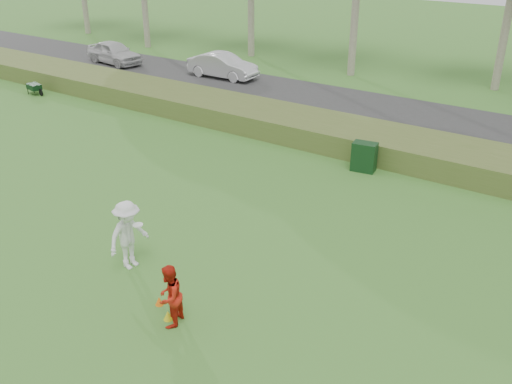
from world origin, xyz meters
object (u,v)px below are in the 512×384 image
Objects in this scene: player_red at (169,296)px; cone_yellow at (168,315)px; utility_cabinet at (364,157)px; cone_orange at (159,301)px; car_mid at (223,66)px; player_white at (128,235)px; car_left at (114,52)px.

player_red is 0.68m from cone_yellow.
utility_cabinet reaches higher than cone_yellow.
car_mid is (-11.97, 18.34, 0.65)m from cone_orange.
utility_cabinet is at bearing 165.53° from player_red.
player_red is 0.37× the size of car_mid.
car_mid is (-12.54, 18.64, 0.64)m from cone_yellow.
player_white reaches higher than player_red.
player_white is 9.87m from utility_cabinet.
player_white is 2.76m from cone_yellow.
player_red is 27.18m from car_left.
player_red is at bearing -123.11° from car_left.
player_white is 1.25× the size of player_red.
cone_yellow is 10.71m from utility_cabinet.
utility_cabinet is (-0.10, 10.78, -0.23)m from player_red.
player_white is at bearing 154.88° from cone_orange.
player_white reaches higher than car_mid.
cone_yellow is at bearing -123.22° from car_left.
player_white is 24.48m from car_left.
player_red is 7.08× the size of cone_orange.
player_white is at bearing -124.78° from car_left.
player_red is 6.40× the size of cone_yellow.
player_white is 8.00× the size of cone_yellow.
utility_cabinet is at bearing 86.51° from cone_orange.
player_red reaches higher than cone_yellow.
utility_cabinet is 21.68m from car_left.
player_red is 1.42× the size of utility_cabinet.
player_white is at bearing -151.53° from car_mid.
cone_yellow is at bearing -99.11° from utility_cabinet.
car_left is at bearing -145.54° from player_red.
cone_yellow is 0.22× the size of utility_cabinet.
car_mid reaches higher than cone_orange.
car_mid is (-12.71, 18.72, -0.02)m from player_red.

